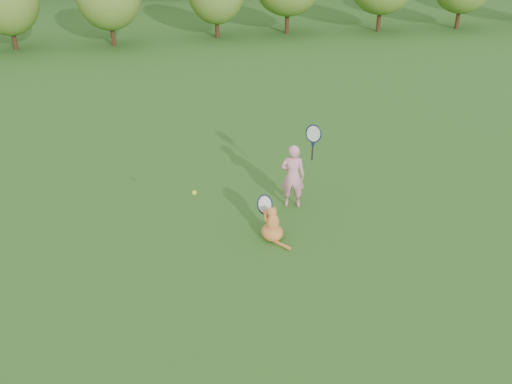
{
  "coord_description": "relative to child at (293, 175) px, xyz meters",
  "views": [
    {
      "loc": [
        -1.39,
        -6.12,
        4.48
      ],
      "look_at": [
        0.2,
        0.8,
        0.7
      ],
      "focal_mm": 40.0,
      "sensor_mm": 36.0,
      "label": 1
    }
  ],
  "objects": [
    {
      "name": "ground",
      "position": [
        -0.96,
        -1.5,
        -0.55
      ],
      "size": [
        100.0,
        100.0,
        0.0
      ],
      "primitive_type": "plane",
      "color": "#225116",
      "rests_on": "ground"
    },
    {
      "name": "child",
      "position": [
        0.0,
        0.0,
        0.0
      ],
      "size": [
        0.6,
        0.4,
        1.57
      ],
      "rotation": [
        0.0,
        0.0,
        2.84
      ],
      "color": "pink",
      "rests_on": "ground"
    },
    {
      "name": "cat",
      "position": [
        -0.56,
        -0.86,
        -0.28
      ],
      "size": [
        0.4,
        0.76,
        0.7
      ],
      "rotation": [
        0.0,
        0.0,
        0.13
      ],
      "color": "#C46425",
      "rests_on": "ground"
    },
    {
      "name": "tennis_ball",
      "position": [
        -1.7,
        -1.39,
        0.61
      ],
      "size": [
        0.06,
        0.06,
        0.06
      ],
      "color": "#BBE91B",
      "rests_on": "ground"
    }
  ]
}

